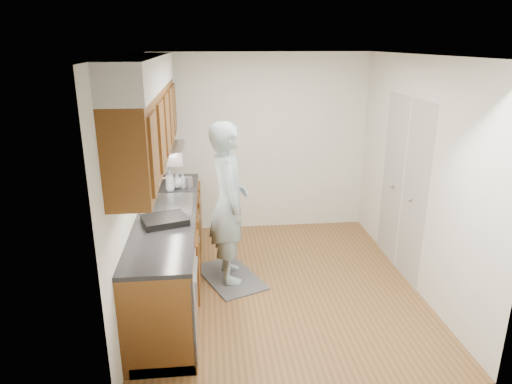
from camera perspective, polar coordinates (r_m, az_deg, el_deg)
floor at (r=5.29m, az=2.90°, el=-11.46°), size 3.50×3.50×0.00m
ceiling at (r=4.60m, az=3.42°, el=16.70°), size 3.50×3.50×0.00m
wall_left at (r=4.80m, az=-14.84°, el=1.02°), size 0.02×3.50×2.50m
wall_right at (r=5.25m, az=19.55°, el=2.01°), size 0.02×3.50×2.50m
wall_back at (r=6.48m, az=0.69°, el=6.03°), size 3.00×0.02×2.50m
counter at (r=5.03m, az=-10.73°, el=-7.17°), size 0.64×2.80×1.30m
upper_cabinets at (r=4.67m, az=-13.39°, el=9.47°), size 0.47×2.80×1.21m
closet_door at (r=5.56m, az=17.91°, el=0.66°), size 0.02×1.22×2.05m
floor_mat at (r=5.43m, az=-3.27°, el=-10.52°), size 0.87×1.07×0.02m
person at (r=5.02m, az=-3.48°, el=-0.06°), size 0.56×0.77×2.06m
soap_bottle_a at (r=5.47m, az=-10.74°, el=1.57°), size 0.14×0.14×0.28m
soap_bottle_b at (r=5.59m, az=-9.12°, el=1.50°), size 0.11×0.11×0.18m
soap_bottle_c at (r=5.58m, az=-9.86°, el=1.47°), size 0.21×0.21×0.19m
steel_can at (r=5.57m, az=-8.32°, el=1.20°), size 0.10×0.10×0.14m
dish_rack at (r=4.54m, az=-11.34°, el=-3.46°), size 0.50×0.46×0.07m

